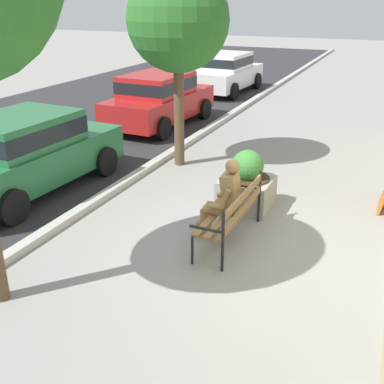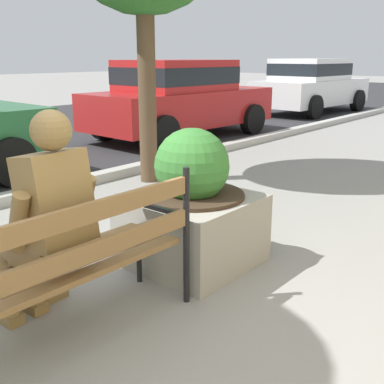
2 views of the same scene
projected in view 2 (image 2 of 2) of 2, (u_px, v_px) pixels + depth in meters
name	position (u px, v px, depth m)	size (l,w,h in m)	color
ground_plane	(64.00, 352.00, 2.75)	(80.00, 80.00, 0.00)	gray
park_bench	(59.00, 263.00, 2.63)	(1.81, 0.55, 0.95)	olive
bronze_statue_seated	(45.00, 229.00, 2.77)	(0.62, 0.78, 1.37)	olive
concrete_planter	(192.00, 211.00, 3.82)	(0.92, 0.92, 1.11)	gray
parked_car_red	(179.00, 96.00, 9.77)	(4.17, 2.07, 1.56)	#B21E1E
parked_car_white	(311.00, 84.00, 14.07)	(4.17, 2.07, 1.56)	silver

